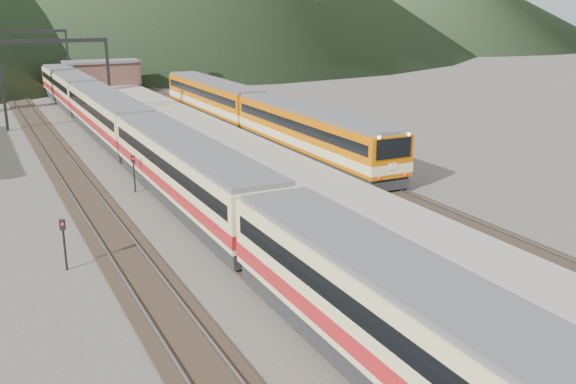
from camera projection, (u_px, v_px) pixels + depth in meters
track_main at (130, 155)px, 48.22m from camera, size 2.60×200.00×0.23m
track_far at (61, 162)px, 46.07m from camera, size 2.60×200.00×0.23m
track_second at (269, 141)px, 53.18m from camera, size 2.60×200.00×0.23m
platform at (210, 147)px, 48.80m from camera, size 8.00×100.00×1.00m
gantry_near at (56, 66)px, 58.32m from camera, size 9.55×0.25×8.00m
gantry_far at (28, 50)px, 79.77m from camera, size 9.55×0.25×8.00m
station_shed at (102, 72)px, 82.54m from camera, size 9.40×4.40×3.10m
main_train at (139, 135)px, 44.79m from camera, size 3.12×85.28×3.80m
second_train at (255, 112)px, 55.04m from camera, size 2.96×40.34×3.62m
short_signal_b at (134, 169)px, 38.41m from camera, size 0.27×0.24×2.27m
short_signal_c at (64, 238)px, 26.98m from camera, size 0.26×0.23×2.27m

